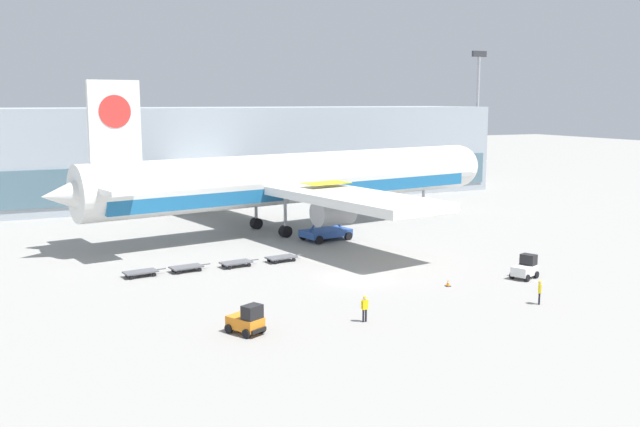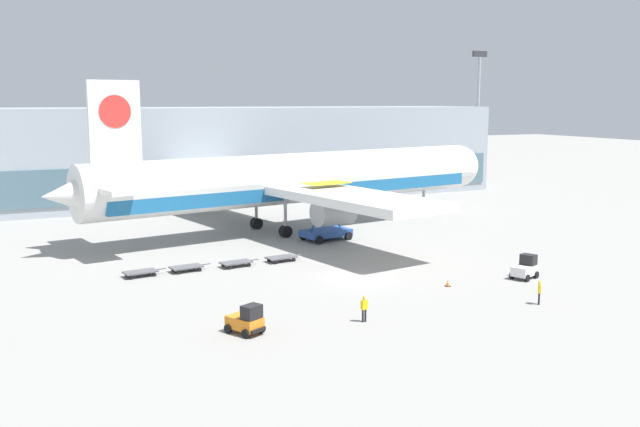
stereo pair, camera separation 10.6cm
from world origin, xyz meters
The scene contains 14 objects.
ground_plane centered at (0.00, 0.00, 0.00)m, with size 400.00×400.00×0.00m, color gray.
terminal_building centered at (4.04, 53.94, 6.99)m, with size 90.00×18.20×14.00m.
light_mast centered at (50.27, 49.51, 13.57)m, with size 2.80×0.50×23.46m.
airplane_main centered at (4.47, 23.76, 5.84)m, with size 57.67×48.66×17.00m.
scissor_lift_loader centered at (5.07, 16.69, 2.34)m, with size 5.64×4.14×6.29m.
baggage_tug_foreground centered at (13.13, -5.87, 0.88)m, with size 2.78×2.33×2.00m.
baggage_tug_mid centered at (-13.31, -9.59, 0.88)m, with size 2.44×2.81×2.00m.
baggage_dolly_lead centered at (-16.49, 8.77, 0.39)m, with size 3.77×1.86×0.48m.
baggage_dolly_second centered at (-12.44, 8.88, 0.39)m, with size 3.77×1.86×0.48m.
baggage_dolly_third centered at (-7.85, 8.71, 0.39)m, with size 3.77×1.86×0.48m.
baggage_dolly_trail centered at (-3.31, 8.93, 0.39)m, with size 3.77×1.86×0.48m.
ground_crew_near centered at (-5.19, -10.68, 1.10)m, with size 0.57×0.24×1.84m.
ground_crew_far centered at (8.64, -12.51, 1.08)m, with size 0.41×0.44×1.82m.
traffic_cone_near centered at (5.56, -5.29, 0.29)m, with size 0.40×0.40×0.59m.
Camera 1 is at (-28.11, -51.92, 15.00)m, focal length 40.00 mm.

